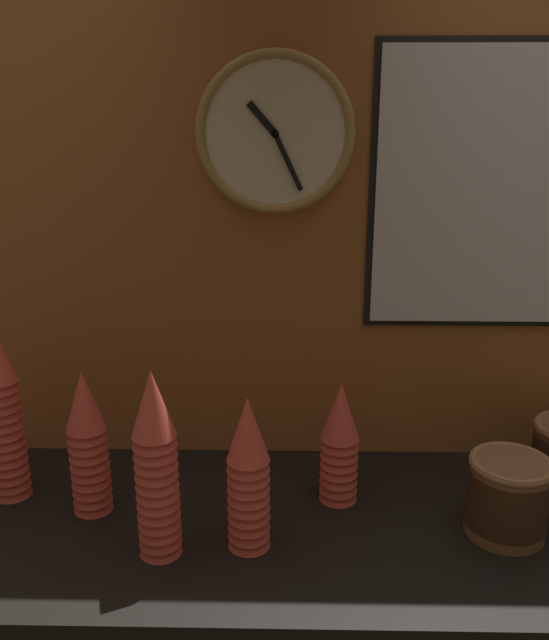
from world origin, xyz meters
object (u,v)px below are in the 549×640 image
at_px(cup_stack_center_left, 156,465).
at_px(cup_stack_left, 88,442).
at_px(wall_clock, 275,134).
at_px(cup_stack_center, 248,474).
at_px(bowl_stack_right, 508,495).
at_px(cup_stack_far_left, 2,412).
at_px(cup_stack_center_right, 340,442).
at_px(menu_board, 496,190).

bearing_deg(cup_stack_center_left, cup_stack_left, 140.28).
relative_size(cup_stack_center_left, wall_clock, 1.11).
distance_m(cup_stack_center, bowl_stack_right, 0.46).
height_order(cup_stack_far_left, bowl_stack_right, cup_stack_far_left).
height_order(cup_stack_left, bowl_stack_right, cup_stack_left).
height_order(cup_stack_far_left, wall_clock, wall_clock).
bearing_deg(bowl_stack_right, cup_stack_center, -174.26).
bearing_deg(cup_stack_center_right, cup_stack_center_left, -151.69).
bearing_deg(cup_stack_center_right, menu_board, 30.61).
distance_m(cup_stack_center, cup_stack_center_right, 0.22).
bearing_deg(bowl_stack_right, cup_stack_far_left, 173.61).
relative_size(bowl_stack_right, menu_board, 0.26).
bearing_deg(cup_stack_left, cup_stack_center, -19.01).
bearing_deg(menu_board, cup_stack_left, -163.85).
xyz_separation_m(cup_stack_center, cup_stack_center_left, (-0.15, -0.02, 0.03)).
relative_size(cup_stack_left, menu_board, 0.51).
xyz_separation_m(cup_stack_left, menu_board, (0.77, 0.22, 0.43)).
bearing_deg(cup_stack_far_left, cup_stack_center_left, -27.89).
height_order(cup_stack_left, menu_board, menu_board).
bearing_deg(bowl_stack_right, cup_stack_center_right, 160.60).
relative_size(cup_stack_center_left, cup_stack_far_left, 0.95).
relative_size(cup_stack_center, menu_board, 0.51).
relative_size(bowl_stack_right, wall_clock, 0.48).
xyz_separation_m(cup_stack_center, bowl_stack_right, (0.46, 0.05, -0.06)).
height_order(cup_stack_center_left, bowl_stack_right, cup_stack_center_left).
relative_size(cup_stack_center_right, wall_clock, 0.81).
bearing_deg(cup_stack_center_left, cup_stack_center_right, 28.31).
distance_m(cup_stack_center_right, bowl_stack_right, 0.31).
bearing_deg(cup_stack_center_left, cup_stack_far_left, 152.11).
bearing_deg(menu_board, cup_stack_center_left, -150.55).
bearing_deg(menu_board, wall_clock, -178.81).
relative_size(cup_stack_left, cup_stack_center_left, 0.83).
xyz_separation_m(cup_stack_left, cup_stack_center_right, (0.47, 0.04, -0.02)).
distance_m(cup_stack_far_left, bowl_stack_right, 0.94).
bearing_deg(wall_clock, cup_stack_far_left, -161.92).
distance_m(cup_stack_center_left, menu_board, 0.82).
bearing_deg(cup_stack_center, wall_clock, 83.00).
height_order(cup_stack_left, cup_stack_far_left, cup_stack_far_left).
bearing_deg(cup_stack_center_right, wall_clock, 126.60).
xyz_separation_m(wall_clock, menu_board, (0.43, 0.01, -0.11)).
bearing_deg(wall_clock, cup_stack_center, -97.00).
xyz_separation_m(cup_stack_center, cup_stack_far_left, (-0.47, 0.15, 0.04)).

